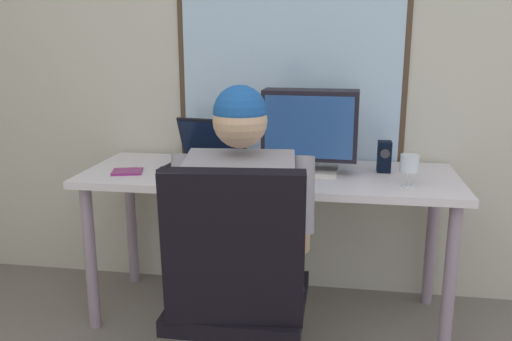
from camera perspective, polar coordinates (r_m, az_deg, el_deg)
wall_rear at (r=2.88m, az=7.54°, el=11.06°), size 4.50×0.08×2.50m
desk at (r=2.62m, az=1.37°, el=-2.01°), size 1.79×0.65×0.76m
office_chair at (r=1.89m, az=-2.05°, el=-11.99°), size 0.60×0.61×1.00m
person_seated at (r=2.10m, az=-1.28°, el=-6.80°), size 0.56×0.79×1.24m
crt_monitor at (r=2.56m, az=5.77°, el=4.65°), size 0.45×0.22×0.40m
laptop at (r=2.71m, az=-5.34°, el=1.70°), size 0.41×0.39×0.23m
wine_glass at (r=2.42m, az=15.97°, el=0.58°), size 0.08×0.08×0.14m
desk_speaker at (r=2.66m, az=13.46°, el=1.45°), size 0.06×0.08×0.15m
cd_case at (r=2.66m, az=-13.50°, el=-0.11°), size 0.17×0.16×0.01m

